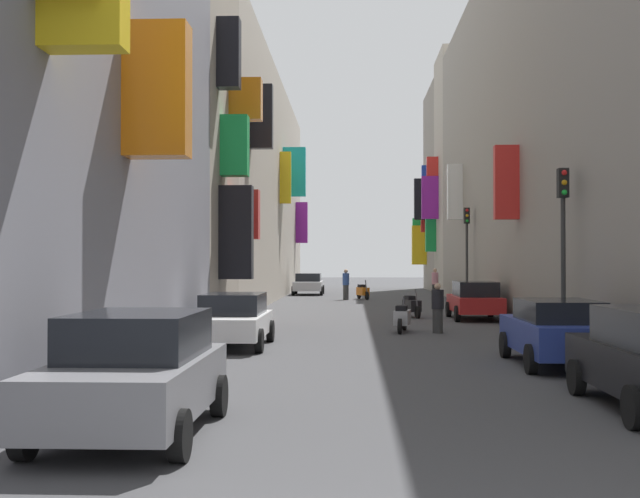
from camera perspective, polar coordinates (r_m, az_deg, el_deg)
ground_plane at (r=34.21m, az=3.64°, el=-4.61°), size 140.00×140.00×0.00m
building_left_mid_a at (r=28.10m, az=-12.96°, el=13.86°), size 7.11×5.98×18.81m
building_left_mid_b at (r=47.42m, az=-6.45°, el=4.32°), size 7.39×34.91×13.00m
building_right_near at (r=29.10m, az=20.14°, el=9.72°), size 6.83×46.21×15.13m
building_right_mid_a at (r=54.08m, az=11.68°, el=5.32°), size 7.11×5.43×16.07m
building_right_mid_b at (r=60.82m, az=10.62°, el=4.21°), size 7.22×8.36×15.19m
parked_car_red at (r=30.83m, az=11.11°, el=-3.60°), size 1.85×4.03×1.45m
parked_car_silver at (r=51.97m, az=-0.84°, el=-2.50°), size 2.00×3.91×1.40m
parked_car_white at (r=20.85m, az=-6.29°, el=-5.03°), size 1.88×4.00×1.39m
parked_car_blue at (r=17.75m, az=16.70°, el=-5.66°), size 1.85×4.01×1.42m
parked_car_grey at (r=10.62m, az=-13.20°, el=-8.64°), size 1.95×3.94×1.58m
scooter_black at (r=31.56m, az=6.63°, el=-4.08°), size 0.70×1.80×1.13m
scooter_orange at (r=45.84m, az=3.11°, el=-3.07°), size 0.77×1.77×1.13m
scooter_silver at (r=25.00m, az=5.95°, el=-4.94°), size 0.62×1.82×1.13m
pedestrian_crossing at (r=45.04m, az=1.88°, el=-2.58°), size 0.51×0.51×1.75m
pedestrian_near_left at (r=46.13m, az=8.30°, el=-2.50°), size 0.50×0.50×1.79m
pedestrian_near_right at (r=24.83m, az=8.49°, el=-4.26°), size 0.39×0.39×1.55m
traffic_light_near_corner at (r=21.04m, az=17.14°, el=1.54°), size 0.26×0.34×4.61m
traffic_light_far_corner at (r=37.84m, az=10.55°, el=0.61°), size 0.26×0.34×4.74m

